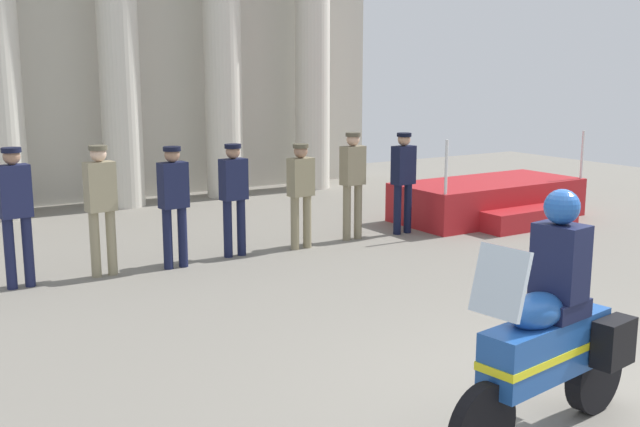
# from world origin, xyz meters

# --- Properties ---
(ground_plane) EXTENTS (28.06, 28.06, 0.00)m
(ground_plane) POSITION_xyz_m (0.00, 0.00, 0.00)
(ground_plane) COLOR gray
(reviewing_stand) EXTENTS (3.52, 2.09, 1.60)m
(reviewing_stand) POSITION_xyz_m (5.23, 6.11, 0.34)
(reviewing_stand) COLOR #B21E23
(reviewing_stand) RESTS_ON ground_plane
(officer_in_row_1) EXTENTS (0.40, 0.25, 1.79)m
(officer_in_row_1) POSITION_xyz_m (-3.00, 6.09, 1.06)
(officer_in_row_1) COLOR #191E42
(officer_in_row_1) RESTS_ON ground_plane
(officer_in_row_2) EXTENTS (0.40, 0.25, 1.76)m
(officer_in_row_2) POSITION_xyz_m (-1.94, 6.08, 1.04)
(officer_in_row_2) COLOR gray
(officer_in_row_2) RESTS_ON ground_plane
(officer_in_row_3) EXTENTS (0.40, 0.25, 1.70)m
(officer_in_row_3) POSITION_xyz_m (-0.97, 5.95, 1.00)
(officer_in_row_3) COLOR #141938
(officer_in_row_3) RESTS_ON ground_plane
(officer_in_row_4) EXTENTS (0.40, 0.25, 1.67)m
(officer_in_row_4) POSITION_xyz_m (0.02, 6.11, 0.98)
(officer_in_row_4) COLOR #141938
(officer_in_row_4) RESTS_ON ground_plane
(officer_in_row_5) EXTENTS (0.40, 0.25, 1.62)m
(officer_in_row_5) POSITION_xyz_m (1.10, 6.00, 0.95)
(officer_in_row_5) COLOR #847A5B
(officer_in_row_5) RESTS_ON ground_plane
(officer_in_row_6) EXTENTS (0.40, 0.25, 1.74)m
(officer_in_row_6) POSITION_xyz_m (2.12, 6.10, 1.03)
(officer_in_row_6) COLOR #7A7056
(officer_in_row_6) RESTS_ON ground_plane
(officer_in_row_7) EXTENTS (0.40, 0.25, 1.69)m
(officer_in_row_7) POSITION_xyz_m (3.09, 6.01, 1.00)
(officer_in_row_7) COLOR black
(officer_in_row_7) RESTS_ON ground_plane
(motorcycle_with_rider) EXTENTS (2.09, 0.74, 1.90)m
(motorcycle_with_rider) POSITION_xyz_m (-0.44, -0.19, 0.79)
(motorcycle_with_rider) COLOR black
(motorcycle_with_rider) RESTS_ON ground_plane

